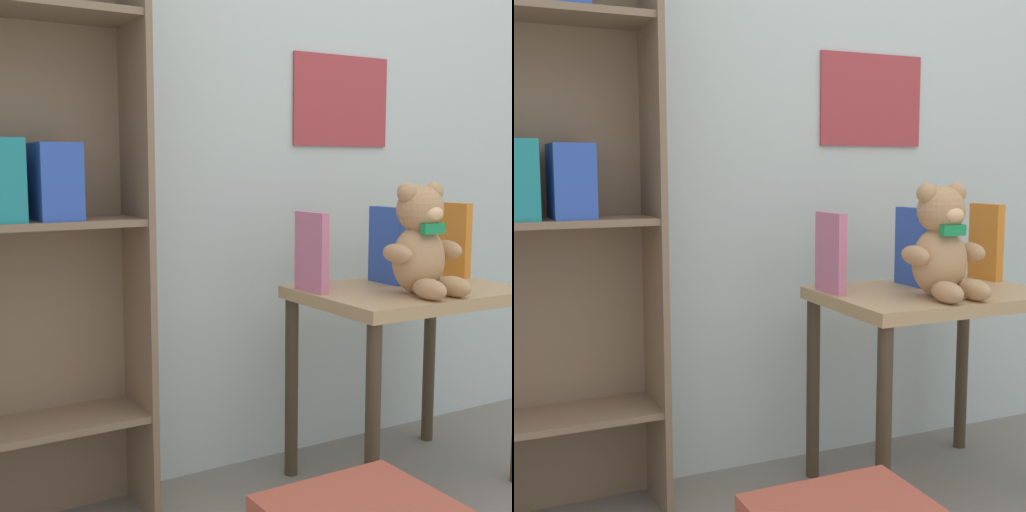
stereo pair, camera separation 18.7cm
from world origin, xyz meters
The scene contains 7 objects.
wall_back centered at (0.00, 1.36, 1.25)m, with size 4.80×0.07×2.50m.
bookshelf_side centered at (-0.91, 1.23, 0.90)m, with size 0.58×0.23×1.60m.
display_table centered at (0.13, 0.99, 0.49)m, with size 0.62×0.44×0.58m.
teddy_bear centered at (0.09, 0.90, 0.73)m, with size 0.24×0.22×0.31m.
book_standing_pink centered at (-0.15, 1.08, 0.70)m, with size 0.03×0.13×0.23m, color #D17093.
book_standing_blue centered at (0.13, 1.08, 0.70)m, with size 0.03×0.13×0.23m, color #2D51B7.
book_standing_orange centered at (0.41, 1.09, 0.70)m, with size 0.03×0.12×0.24m, color orange.
Camera 1 is at (-1.29, -0.57, 0.94)m, focal length 50.00 mm.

